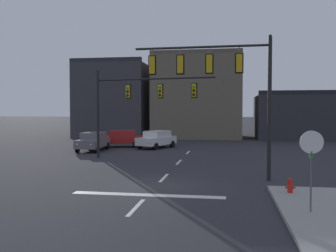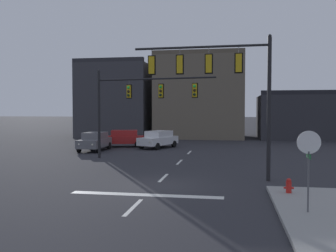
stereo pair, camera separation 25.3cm
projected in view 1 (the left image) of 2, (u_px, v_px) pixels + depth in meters
ground_plane at (157, 185)px, 17.33m from camera, size 400.00×400.00×0.00m
stop_bar_paint at (148, 195)px, 15.36m from camera, size 6.40×0.50×0.01m
lane_centreline at (164, 178)px, 19.30m from camera, size 0.16×26.40×0.01m
signal_mast_near_side at (222, 78)px, 18.78m from camera, size 6.94×0.50×7.23m
signal_mast_far_side at (135, 98)px, 26.54m from camera, size 8.75×1.33×6.51m
stop_sign at (311, 151)px, 12.20m from camera, size 0.76×0.64×2.83m
car_lot_nearside at (93, 141)px, 32.30m from camera, size 2.02×4.50×1.61m
car_lot_middle at (157, 139)px, 34.71m from camera, size 3.33×4.75×1.61m
car_lot_farside at (122, 138)px, 35.86m from camera, size 4.70×2.80×1.61m
fire_hydrant at (290, 188)px, 15.14m from camera, size 0.40×0.30×0.75m
building_row at (276, 103)px, 47.41m from camera, size 52.09×10.76×10.79m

